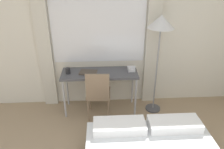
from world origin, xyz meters
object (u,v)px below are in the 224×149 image
object	(u,v)px
book	(88,72)
standing_lamp	(161,28)
telephone	(131,69)
mug	(68,71)
desk	(100,76)
desk_chair	(98,92)

from	to	relation	value
book	standing_lamp	bearing A→B (deg)	-2.39
telephone	mug	xyz separation A→B (m)	(-1.09, -0.05, 0.01)
desk	mug	world-z (taller)	mug
desk_chair	standing_lamp	distance (m)	1.45
standing_lamp	mug	distance (m)	1.68
desk	standing_lamp	xyz separation A→B (m)	(0.98, -0.06, 0.84)
desk_chair	standing_lamp	size ratio (longest dim) A/B	0.52
standing_lamp	book	bearing A→B (deg)	177.61
desk	telephone	distance (m)	0.57
telephone	desk_chair	bearing A→B (deg)	-154.71
desk	book	size ratio (longest dim) A/B	4.10
telephone	book	xyz separation A→B (m)	(-0.75, -0.04, -0.03)
telephone	standing_lamp	bearing A→B (deg)	-11.78
telephone	mug	distance (m)	1.09
telephone	desk	bearing A→B (deg)	-177.13
standing_lamp	mug	size ratio (longest dim) A/B	16.61
telephone	book	distance (m)	0.75
desk	book	world-z (taller)	book
mug	desk	bearing A→B (deg)	1.89
standing_lamp	telephone	xyz separation A→B (m)	(-0.42, 0.09, -0.73)
telephone	mug	bearing A→B (deg)	-177.61
desk	telephone	xyz separation A→B (m)	(0.56, 0.03, 0.11)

